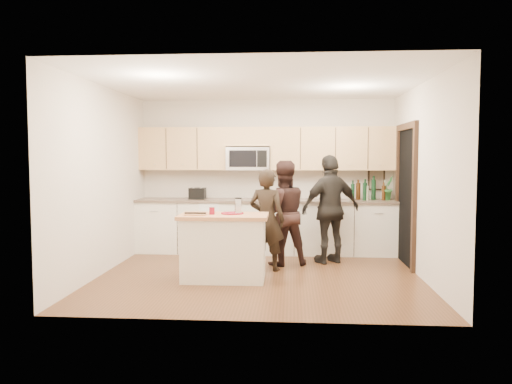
# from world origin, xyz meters

# --- Properties ---
(floor) EXTENTS (4.50, 4.50, 0.00)m
(floor) POSITION_xyz_m (0.00, 0.00, 0.00)
(floor) COLOR #58321E
(floor) RESTS_ON ground
(room_shell) EXTENTS (4.52, 4.02, 2.71)m
(room_shell) POSITION_xyz_m (0.00, 0.00, 1.73)
(room_shell) COLOR beige
(room_shell) RESTS_ON ground
(back_cabinetry) EXTENTS (4.50, 0.66, 0.94)m
(back_cabinetry) POSITION_xyz_m (0.00, 1.69, 0.47)
(back_cabinetry) COLOR silver
(back_cabinetry) RESTS_ON ground
(upper_cabinetry) EXTENTS (4.50, 0.33, 0.75)m
(upper_cabinetry) POSITION_xyz_m (0.03, 1.83, 1.84)
(upper_cabinetry) COLOR tan
(upper_cabinetry) RESTS_ON ground
(microwave) EXTENTS (0.76, 0.41, 0.40)m
(microwave) POSITION_xyz_m (-0.31, 1.80, 1.65)
(microwave) COLOR silver
(microwave) RESTS_ON ground
(doorway) EXTENTS (0.06, 1.25, 2.20)m
(doorway) POSITION_xyz_m (2.23, 0.90, 1.16)
(doorway) COLOR black
(doorway) RESTS_ON ground
(framed_picture) EXTENTS (0.30, 0.03, 0.38)m
(framed_picture) POSITION_xyz_m (1.95, 1.98, 1.28)
(framed_picture) COLOR black
(framed_picture) RESTS_ON ground
(dish_towel) EXTENTS (0.34, 0.60, 0.48)m
(dish_towel) POSITION_xyz_m (-0.95, 1.50, 0.80)
(dish_towel) COLOR white
(dish_towel) RESTS_ON ground
(island) EXTENTS (1.21, 0.71, 0.90)m
(island) POSITION_xyz_m (-0.46, -0.29, 0.45)
(island) COLOR silver
(island) RESTS_ON ground
(red_plate) EXTENTS (0.31, 0.31, 0.02)m
(red_plate) POSITION_xyz_m (-0.36, -0.21, 0.91)
(red_plate) COLOR maroon
(red_plate) RESTS_ON island
(box_grater) EXTENTS (0.09, 0.05, 0.21)m
(box_grater) POSITION_xyz_m (-0.27, -0.25, 1.02)
(box_grater) COLOR silver
(box_grater) RESTS_ON red_plate
(drink_glass) EXTENTS (0.07, 0.07, 0.10)m
(drink_glass) POSITION_xyz_m (-0.62, -0.32, 0.95)
(drink_glass) COLOR maroon
(drink_glass) RESTS_ON island
(cutting_board) EXTENTS (0.29, 0.19, 0.02)m
(cutting_board) POSITION_xyz_m (-0.83, -0.41, 0.91)
(cutting_board) COLOR #AE7348
(cutting_board) RESTS_ON island
(tongs) EXTENTS (0.29, 0.04, 0.02)m
(tongs) POSITION_xyz_m (-0.83, -0.42, 0.93)
(tongs) COLOR black
(tongs) RESTS_ON cutting_board
(knife) EXTENTS (0.22, 0.03, 0.01)m
(knife) POSITION_xyz_m (-0.83, -0.41, 0.92)
(knife) COLOR silver
(knife) RESTS_ON cutting_board
(toaster) EXTENTS (0.28, 0.24, 0.20)m
(toaster) POSITION_xyz_m (-1.20, 1.67, 1.04)
(toaster) COLOR black
(toaster) RESTS_ON back_cabinetry
(bottle_cluster) EXTENTS (0.64, 0.24, 0.41)m
(bottle_cluster) POSITION_xyz_m (1.79, 1.70, 1.12)
(bottle_cluster) COLOR black
(bottle_cluster) RESTS_ON back_cabinetry
(orchid) EXTENTS (0.29, 0.29, 0.42)m
(orchid) POSITION_xyz_m (2.10, 1.72, 1.15)
(orchid) COLOR #2A692D
(orchid) RESTS_ON back_cabinetry
(woman_left) EXTENTS (0.63, 0.51, 1.50)m
(woman_left) POSITION_xyz_m (0.09, 0.35, 0.75)
(woman_left) COLOR black
(woman_left) RESTS_ON ground
(woman_center) EXTENTS (0.94, 0.83, 1.62)m
(woman_center) POSITION_xyz_m (0.32, 0.71, 0.81)
(woman_center) COLOR black
(woman_center) RESTS_ON ground
(woman_right) EXTENTS (1.09, 0.83, 1.71)m
(woman_right) POSITION_xyz_m (1.07, 0.92, 0.86)
(woman_right) COLOR black
(woman_right) RESTS_ON ground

